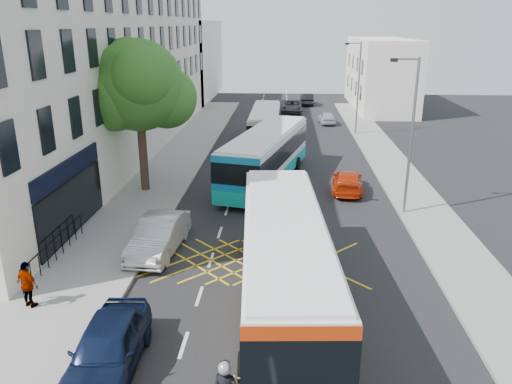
# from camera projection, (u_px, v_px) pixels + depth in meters

# --- Properties ---
(ground) EXTENTS (120.00, 120.00, 0.00)m
(ground) POSITION_uv_depth(u_px,v_px,m) (284.00, 349.00, 15.65)
(ground) COLOR black
(ground) RESTS_ON ground
(pavement_left) EXTENTS (5.00, 70.00, 0.15)m
(pavement_left) POSITION_uv_depth(u_px,v_px,m) (146.00, 190.00, 30.29)
(pavement_left) COLOR gray
(pavement_left) RESTS_ON ground
(pavement_right) EXTENTS (3.00, 70.00, 0.15)m
(pavement_right) POSITION_uv_depth(u_px,v_px,m) (413.00, 195.00, 29.39)
(pavement_right) COLOR gray
(pavement_right) RESTS_ON ground
(terrace_main) EXTENTS (8.30, 45.00, 13.50)m
(terrace_main) POSITION_uv_depth(u_px,v_px,m) (101.00, 64.00, 37.42)
(terrace_main) COLOR beige
(terrace_main) RESTS_ON ground
(terrace_far) EXTENTS (8.00, 20.00, 10.00)m
(terrace_far) POSITION_uv_depth(u_px,v_px,m) (183.00, 60.00, 66.82)
(terrace_far) COLOR silver
(terrace_far) RESTS_ON ground
(building_right) EXTENTS (6.00, 18.00, 8.00)m
(building_right) POSITION_uv_depth(u_px,v_px,m) (380.00, 74.00, 59.12)
(building_right) COLOR silver
(building_right) RESTS_ON ground
(street_tree) EXTENTS (6.30, 5.70, 8.80)m
(street_tree) POSITION_uv_depth(u_px,v_px,m) (138.00, 86.00, 28.26)
(street_tree) COLOR #382619
(street_tree) RESTS_ON pavement_left
(lamp_near) EXTENTS (1.45, 0.15, 8.00)m
(lamp_near) POSITION_uv_depth(u_px,v_px,m) (410.00, 129.00, 25.16)
(lamp_near) COLOR slate
(lamp_near) RESTS_ON pavement_right
(lamp_far) EXTENTS (1.45, 0.15, 8.00)m
(lamp_far) POSITION_uv_depth(u_px,v_px,m) (357.00, 84.00, 44.07)
(lamp_far) COLOR slate
(lamp_far) RESTS_ON pavement_right
(railings) EXTENTS (0.08, 5.60, 1.14)m
(railings) POSITION_uv_depth(u_px,v_px,m) (55.00, 248.00, 20.98)
(railings) COLOR black
(railings) RESTS_ON pavement_left
(bus_near) EXTENTS (3.60, 12.26, 3.40)m
(bus_near) POSITION_uv_depth(u_px,v_px,m) (284.00, 262.00, 17.36)
(bus_near) COLOR silver
(bus_near) RESTS_ON ground
(bus_mid) EXTENTS (5.42, 12.10, 3.32)m
(bus_mid) POSITION_uv_depth(u_px,v_px,m) (266.00, 156.00, 31.43)
(bus_mid) COLOR silver
(bus_mid) RESTS_ON ground
(bus_far) EXTENTS (2.57, 10.14, 2.85)m
(bus_far) POSITION_uv_depth(u_px,v_px,m) (265.00, 125.00, 42.32)
(bus_far) COLOR silver
(bus_far) RESTS_ON ground
(parked_car_blue) EXTENTS (2.06, 4.70, 1.58)m
(parked_car_blue) POSITION_uv_depth(u_px,v_px,m) (107.00, 348.00, 14.41)
(parked_car_blue) COLOR black
(parked_car_blue) RESTS_ON ground
(parked_car_silver) EXTENTS (2.03, 4.88, 1.57)m
(parked_car_silver) POSITION_uv_depth(u_px,v_px,m) (159.00, 236.00, 22.05)
(parked_car_silver) COLOR #ADB1B5
(parked_car_silver) RESTS_ON ground
(red_hatchback) EXTENTS (2.19, 4.52, 1.27)m
(red_hatchback) POSITION_uv_depth(u_px,v_px,m) (347.00, 181.00, 30.15)
(red_hatchback) COLOR red
(red_hatchback) RESTS_ON ground
(distant_car_grey) EXTENTS (2.47, 4.99, 1.36)m
(distant_car_grey) POSITION_uv_depth(u_px,v_px,m) (292.00, 106.00, 56.91)
(distant_car_grey) COLOR #38393E
(distant_car_grey) RESTS_ON ground
(distant_car_silver) EXTENTS (1.80, 3.71, 1.22)m
(distant_car_silver) POSITION_uv_depth(u_px,v_px,m) (327.00, 118.00, 50.47)
(distant_car_silver) COLOR #B4B5BC
(distant_car_silver) RESTS_ON ground
(distant_car_dark) EXTENTS (1.58, 4.34, 1.42)m
(distant_car_dark) POSITION_uv_depth(u_px,v_px,m) (307.00, 99.00, 62.09)
(distant_car_dark) COLOR black
(distant_car_dark) RESTS_ON ground
(pedestrian_far) EXTENTS (1.10, 0.81, 1.73)m
(pedestrian_far) POSITION_uv_depth(u_px,v_px,m) (28.00, 285.00, 17.45)
(pedestrian_far) COLOR gray
(pedestrian_far) RESTS_ON pavement_left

